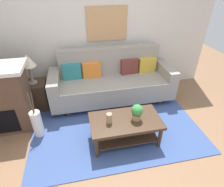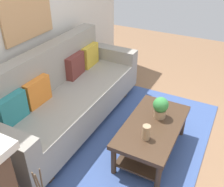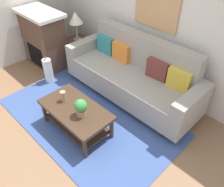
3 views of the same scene
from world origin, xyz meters
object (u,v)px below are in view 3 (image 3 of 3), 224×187
Objects in this scene: coffee_table at (76,114)px; potted_plant_tabletop at (81,107)px; fireplace at (44,39)px; framed_painting at (156,7)px; throw_pillow_teal at (106,45)px; couch at (133,75)px; throw_pillow_mustard at (179,80)px; throw_pillow_orange at (121,52)px; table_lamp at (75,19)px; throw_pillow_maroon at (158,69)px; side_table at (79,52)px; tabletop_vase at (63,96)px; floor_vase at (48,71)px.

potted_plant_tabletop is (0.17, -0.02, 0.26)m from coffee_table.
fireplace is 2.37m from framed_painting.
fireplace reaches higher than throw_pillow_teal.
throw_pillow_teal is at bearing 26.87° from fireplace.
couch reaches higher than throw_pillow_mustard.
framed_painting is at bearing 23.34° from throw_pillow_teal.
throw_pillow_orange is 1.19m from throw_pillow_mustard.
fireplace reaches higher than couch.
fireplace reaches higher than throw_pillow_orange.
table_lamp reaches higher than coffee_table.
throw_pillow_teal is (-0.79, 0.12, 0.25)m from couch.
throw_pillow_orange and throw_pillow_mustard have the same top height.
potted_plant_tabletop is (0.92, -1.36, -0.11)m from throw_pillow_teal.
framed_painting is (0.79, 0.34, 0.80)m from throw_pillow_teal.
fireplace is at bearing -165.74° from throw_pillow_maroon.
couch reaches higher than side_table.
table_lamp is (0.00, 0.00, 0.71)m from side_table.
table_lamp is at bearing 134.73° from tabletop_vase.
throw_pillow_mustard is 2.17× the size of tabletop_vase.
throw_pillow_orange is 0.31× the size of fireplace.
side_table reaches higher than floor_vase.
tabletop_vase is 0.63× the size of potted_plant_tabletop.
coffee_table is 0.33m from tabletop_vase.
side_table is 0.85m from floor_vase.
side_table is at bearing 142.93° from potted_plant_tabletop.
throw_pillow_maroon is 1.45m from coffee_table.
floor_vase is (0.12, -0.84, -0.75)m from table_lamp.
framed_painting is at bearing 139.21° from throw_pillow_maroon.
tabletop_vase is 0.43m from potted_plant_tabletop.
table_lamp is (-1.50, 1.24, 0.68)m from coffee_table.
table_lamp reaches higher than couch.
throw_pillow_teal is 1.45m from tabletop_vase.
couch is 2.05m from fireplace.
floor_vase is (0.56, -0.33, -0.35)m from fireplace.
throw_pillow_mustard is at bearing 64.03° from potted_plant_tabletop.
throw_pillow_orange is 1.19m from table_lamp.
throw_pillow_mustard reaches higher than potted_plant_tabletop.
fireplace is at bearing -159.17° from throw_pillow_orange.
floor_vase is 0.59× the size of framed_painting.
tabletop_vase reaches higher than side_table.
throw_pillow_mustard is 0.33× the size of coffee_table.
potted_plant_tabletop is 0.23× the size of fireplace.
couch is 0.84m from throw_pillow_mustard.
table_lamp is 0.49× the size of fireplace.
throw_pillow_maroon is at bearing -40.79° from framed_painting.
coffee_table is 1.36× the size of framed_painting.
tabletop_vase is (-1.09, -1.35, -0.17)m from throw_pillow_mustard.
table_lamp reaches higher than floor_vase.
potted_plant_tabletop is 0.46× the size of table_lamp.
floor_vase is at bearing -150.29° from couch.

